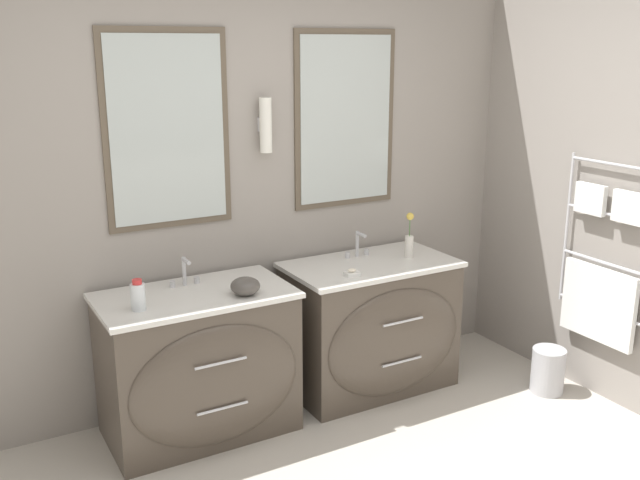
% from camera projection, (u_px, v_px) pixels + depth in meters
% --- Properties ---
extents(wall_back, '(5.41, 0.15, 2.60)m').
position_uv_depth(wall_back, '(233.00, 183.00, 4.13)').
color(wall_back, gray).
rests_on(wall_back, ground_plane).
extents(wall_right, '(0.13, 3.54, 2.60)m').
position_uv_depth(wall_right, '(596.00, 184.00, 4.24)').
color(wall_right, gray).
rests_on(wall_right, ground_plane).
extents(vanity_left, '(1.03, 0.65, 0.81)m').
position_uv_depth(vanity_left, '(200.00, 364.00, 3.86)').
color(vanity_left, '#4C4238').
rests_on(vanity_left, ground_plane).
extents(vanity_right, '(1.03, 0.65, 0.81)m').
position_uv_depth(vanity_right, '(373.00, 325.00, 4.39)').
color(vanity_right, '#4C4238').
rests_on(vanity_right, ground_plane).
extents(faucet_left, '(0.17, 0.10, 0.16)m').
position_uv_depth(faucet_left, '(185.00, 273.00, 3.89)').
color(faucet_left, silver).
rests_on(faucet_left, vanity_left).
extents(faucet_right, '(0.17, 0.10, 0.16)m').
position_uv_depth(faucet_right, '(358.00, 245.00, 4.42)').
color(faucet_right, silver).
rests_on(faucet_right, vanity_right).
extents(toiletry_bottle, '(0.07, 0.07, 0.16)m').
position_uv_depth(toiletry_bottle, '(138.00, 296.00, 3.53)').
color(toiletry_bottle, silver).
rests_on(toiletry_bottle, vanity_left).
extents(amenity_bowl, '(0.16, 0.16, 0.09)m').
position_uv_depth(amenity_bowl, '(245.00, 286.00, 3.76)').
color(amenity_bowl, '#4C4742').
rests_on(amenity_bowl, vanity_left).
extents(flower_vase, '(0.05, 0.05, 0.29)m').
position_uv_depth(flower_vase, '(409.00, 240.00, 4.39)').
color(flower_vase, silver).
rests_on(flower_vase, vanity_right).
extents(soap_dish, '(0.09, 0.06, 0.04)m').
position_uv_depth(soap_dish, '(352.00, 273.00, 4.07)').
color(soap_dish, white).
rests_on(soap_dish, vanity_right).
extents(waste_bin, '(0.21, 0.21, 0.28)m').
position_uv_depth(waste_bin, '(548.00, 370.00, 4.41)').
color(waste_bin, '#B7B7BC').
rests_on(waste_bin, ground_plane).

